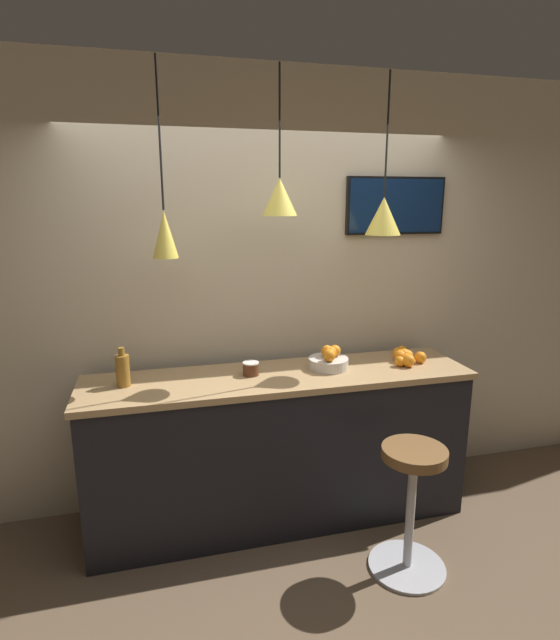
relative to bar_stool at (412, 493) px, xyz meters
name	(u,v)px	position (x,y,z in m)	size (l,w,h in m)	color
ground_plane	(313,595)	(-0.59, -0.07, -0.48)	(14.00, 14.00, 0.00)	brown
back_wall	(265,293)	(-0.59, 1.06, 0.97)	(8.00, 0.06, 2.90)	beige
service_counter	(280,447)	(-0.59, 0.65, 0.02)	(2.43, 0.59, 1.01)	black
bar_stool	(412,493)	(0.00, 0.00, 0.00)	(0.44, 0.44, 0.75)	#B7B7BC
fruit_bowl	(329,360)	(-0.25, 0.69, 0.58)	(0.26, 0.26, 0.15)	beige
orange_pile	(405,356)	(0.29, 0.68, 0.56)	(0.24, 0.30, 0.09)	orange
juice_bottle	(123,370)	(-1.53, 0.69, 0.62)	(0.08, 0.08, 0.23)	olive
spread_jar	(251,369)	(-0.77, 0.69, 0.57)	(0.10, 0.10, 0.08)	#562D19
pendant_lamp_left	(165,233)	(-1.25, 0.66, 1.41)	(0.14, 0.14, 1.05)	black
pendant_lamp_middle	(280,196)	(-0.59, 0.66, 1.61)	(0.20, 0.20, 0.82)	black
pendant_lamp_right	(383,215)	(0.07, 0.66, 1.49)	(0.22, 0.22, 0.94)	black
mounted_tv	(396,206)	(0.33, 1.01, 1.55)	(0.72, 0.04, 0.39)	black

